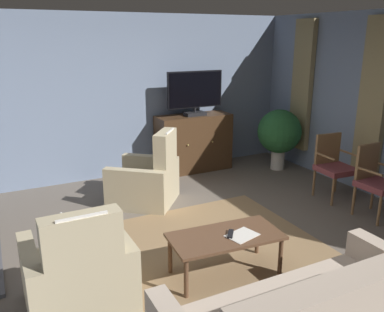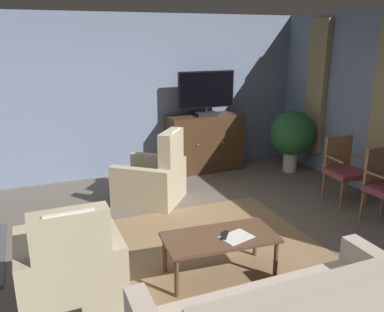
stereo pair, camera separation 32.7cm
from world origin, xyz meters
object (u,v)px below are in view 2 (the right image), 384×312
object	(u,v)px
side_chair_mid_row	(344,168)
cat	(61,221)
potted_plant_on_hearth_side	(292,134)
folded_newspaper	(236,237)
coffee_table	(220,240)
tv_cabinet	(205,144)
armchair_beside_cabinet	(71,270)
television	(206,92)
armchair_angled_to_table	(153,180)
tv_remote	(225,235)
side_chair_beside_plant	(384,184)

from	to	relation	value
side_chair_mid_row	cat	bearing A→B (deg)	170.08
potted_plant_on_hearth_side	cat	xyz separation A→B (m)	(-3.97, -0.75, -0.59)
folded_newspaper	potted_plant_on_hearth_side	size ratio (longest dim) A/B	0.28
side_chair_mid_row	coffee_table	bearing A→B (deg)	-157.09
coffee_table	potted_plant_on_hearth_side	world-z (taller)	potted_plant_on_hearth_side
tv_cabinet	folded_newspaper	world-z (taller)	tv_cabinet
armchair_beside_cabinet	cat	bearing A→B (deg)	88.55
television	potted_plant_on_hearth_side	bearing A→B (deg)	-23.08
television	folded_newspaper	xyz separation A→B (m)	(-1.08, -3.14, -0.96)
television	armchair_angled_to_table	bearing A→B (deg)	-142.18
armchair_beside_cabinet	side_chair_mid_row	bearing A→B (deg)	13.65
tv_remote	side_chair_mid_row	size ratio (longest dim) A/B	0.18
armchair_angled_to_table	cat	size ratio (longest dim) A/B	1.69
coffee_table	tv_remote	bearing A→B (deg)	-29.38
armchair_beside_cabinet	potted_plant_on_hearth_side	distance (m)	4.67
television	coffee_table	xyz separation A→B (m)	(-1.22, -3.06, -1.01)
tv_remote	side_chair_mid_row	distance (m)	2.66
side_chair_beside_plant	potted_plant_on_hearth_side	size ratio (longest dim) A/B	0.89
tv_cabinet	coffee_table	distance (m)	3.34
coffee_table	tv_remote	distance (m)	0.08
side_chair_beside_plant	side_chair_mid_row	world-z (taller)	side_chair_beside_plant
tv_remote	cat	bearing A→B (deg)	-103.94
coffee_table	armchair_beside_cabinet	size ratio (longest dim) A/B	1.11
side_chair_mid_row	potted_plant_on_hearth_side	bearing A→B (deg)	85.17
folded_newspaper	cat	size ratio (longest dim) A/B	0.43
potted_plant_on_hearth_side	armchair_angled_to_table	bearing A→B (deg)	-171.43
coffee_table	folded_newspaper	distance (m)	0.17
side_chair_beside_plant	potted_plant_on_hearth_side	distance (m)	2.16
television	folded_newspaper	world-z (taller)	television
cat	armchair_angled_to_table	bearing A→B (deg)	14.93
armchair_beside_cabinet	tv_cabinet	bearing A→B (deg)	48.83
coffee_table	tv_cabinet	bearing A→B (deg)	68.55
cat	coffee_table	bearing A→B (deg)	-51.53
tv_remote	cat	xyz separation A→B (m)	(-1.41, 1.74, -0.36)
tv_remote	potted_plant_on_hearth_side	distance (m)	3.58
folded_newspaper	television	bearing A→B (deg)	55.94
coffee_table	side_chair_beside_plant	size ratio (longest dim) A/B	1.20
television	side_chair_beside_plant	bearing A→B (deg)	-65.45
folded_newspaper	side_chair_beside_plant	xyz separation A→B (m)	(2.33, 0.41, 0.07)
tv_remote	side_chair_beside_plant	bearing A→B (deg)	135.21
coffee_table	folded_newspaper	xyz separation A→B (m)	(0.14, -0.08, 0.05)
armchair_beside_cabinet	tv_remote	bearing A→B (deg)	-5.03
side_chair_beside_plant	coffee_table	bearing A→B (deg)	-172.59
folded_newspaper	cat	bearing A→B (deg)	114.80
armchair_beside_cabinet	side_chair_mid_row	size ratio (longest dim) A/B	1.10
coffee_table	armchair_angled_to_table	distance (m)	2.07
armchair_angled_to_table	tv_cabinet	bearing A→B (deg)	39.29
side_chair_beside_plant	cat	xyz separation A→B (m)	(-3.84, 1.40, -0.43)
tv_cabinet	folded_newspaper	bearing A→B (deg)	-108.76
television	armchair_angled_to_table	world-z (taller)	television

